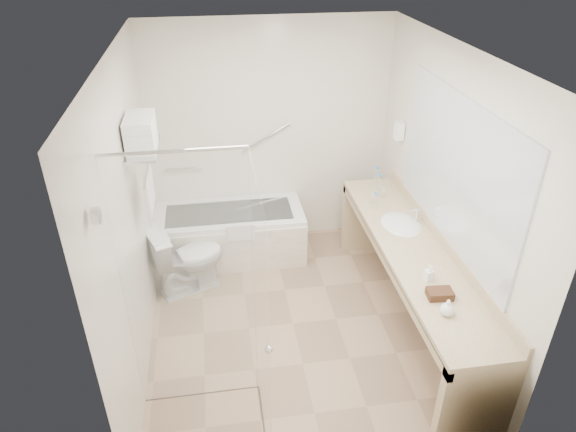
{
  "coord_description": "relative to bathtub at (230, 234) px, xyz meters",
  "views": [
    {
      "loc": [
        -0.61,
        -3.61,
        3.31
      ],
      "look_at": [
        0.0,
        0.3,
        1.0
      ],
      "focal_mm": 32.0,
      "sensor_mm": 36.0,
      "label": 1
    }
  ],
  "objects": [
    {
      "name": "floor",
      "position": [
        0.5,
        -1.24,
        -0.28
      ],
      "size": [
        3.2,
        3.2,
        0.0
      ],
      "primitive_type": "plane",
      "color": "#A38264",
      "rests_on": "ground"
    },
    {
      "name": "ceiling",
      "position": [
        0.5,
        -1.24,
        2.22
      ],
      "size": [
        2.6,
        3.2,
        0.1
      ],
      "primitive_type": "cube",
      "color": "silver",
      "rests_on": "wall_back"
    },
    {
      "name": "wall_back",
      "position": [
        0.5,
        0.36,
        0.97
      ],
      "size": [
        2.6,
        0.1,
        2.5
      ],
      "primitive_type": "cube",
      "color": "beige",
      "rests_on": "ground"
    },
    {
      "name": "wall_front",
      "position": [
        0.5,
        -2.84,
        0.97
      ],
      "size": [
        2.6,
        0.1,
        2.5
      ],
      "primitive_type": "cube",
      "color": "beige",
      "rests_on": "ground"
    },
    {
      "name": "wall_left",
      "position": [
        -0.8,
        -1.24,
        0.97
      ],
      "size": [
        0.1,
        3.2,
        2.5
      ],
      "primitive_type": "cube",
      "color": "beige",
      "rests_on": "ground"
    },
    {
      "name": "wall_right",
      "position": [
        1.8,
        -1.24,
        0.97
      ],
      "size": [
        0.1,
        3.2,
        2.5
      ],
      "primitive_type": "cube",
      "color": "beige",
      "rests_on": "ground"
    },
    {
      "name": "bathtub",
      "position": [
        0.0,
        0.0,
        0.0
      ],
      "size": [
        1.6,
        0.73,
        0.59
      ],
      "color": "silver",
      "rests_on": "floor"
    },
    {
      "name": "grab_bar_short",
      "position": [
        -0.45,
        0.32,
        0.67
      ],
      "size": [
        0.4,
        0.03,
        0.03
      ],
      "primitive_type": "cylinder",
      "rotation": [
        0.0,
        1.57,
        0.0
      ],
      "color": "silver",
      "rests_on": "wall_back"
    },
    {
      "name": "grab_bar_long",
      "position": [
        0.45,
        0.32,
        0.97
      ],
      "size": [
        0.53,
        0.03,
        0.33
      ],
      "primitive_type": "cylinder",
      "rotation": [
        0.0,
        1.05,
        0.0
      ],
      "color": "silver",
      "rests_on": "wall_back"
    },
    {
      "name": "shower_enclosure",
      "position": [
        -0.13,
        -2.16,
        0.79
      ],
      "size": [
        0.96,
        0.91,
        2.11
      ],
      "color": "silver",
      "rests_on": "floor"
    },
    {
      "name": "towel_shelf",
      "position": [
        -0.67,
        -0.89,
        1.48
      ],
      "size": [
        0.24,
        0.55,
        0.81
      ],
      "color": "silver",
      "rests_on": "wall_left"
    },
    {
      "name": "vanity_counter",
      "position": [
        1.52,
        -1.39,
        0.36
      ],
      "size": [
        0.55,
        2.7,
        0.95
      ],
      "color": "#CCB388",
      "rests_on": "floor"
    },
    {
      "name": "sink",
      "position": [
        1.55,
        -0.99,
        0.54
      ],
      "size": [
        0.4,
        0.52,
        0.14
      ],
      "primitive_type": "ellipsoid",
      "color": "silver",
      "rests_on": "vanity_counter"
    },
    {
      "name": "faucet",
      "position": [
        1.7,
        -0.99,
        0.65
      ],
      "size": [
        0.03,
        0.03,
        0.14
      ],
      "primitive_type": "cylinder",
      "color": "silver",
      "rests_on": "vanity_counter"
    },
    {
      "name": "mirror",
      "position": [
        1.79,
        -1.39,
        1.27
      ],
      "size": [
        0.02,
        2.0,
        1.2
      ],
      "primitive_type": "cube",
      "color": "silver",
      "rests_on": "wall_right"
    },
    {
      "name": "hairdryer_unit",
      "position": [
        1.75,
        -0.19,
        1.17
      ],
      "size": [
        0.08,
        0.1,
        0.18
      ],
      "primitive_type": "cube",
      "color": "white",
      "rests_on": "wall_right"
    },
    {
      "name": "toilet",
      "position": [
        -0.45,
        -0.54,
        0.08
      ],
      "size": [
        0.83,
        0.66,
        0.72
      ],
      "primitive_type": "imported",
      "rotation": [
        0.0,
        0.0,
        1.96
      ],
      "color": "silver",
      "rests_on": "floor"
    },
    {
      "name": "amenity_basket",
      "position": [
        1.47,
        -2.05,
        0.61
      ],
      "size": [
        0.2,
        0.14,
        0.06
      ],
      "primitive_type": "cube",
      "rotation": [
        0.0,
        0.0,
        -0.08
      ],
      "color": "#49281A",
      "rests_on": "vanity_counter"
    },
    {
      "name": "soap_bottle_a",
      "position": [
        1.47,
        -1.84,
        0.61
      ],
      "size": [
        0.08,
        0.14,
        0.06
      ],
      "primitive_type": "imported",
      "rotation": [
        0.0,
        0.0,
        0.19
      ],
      "color": "white",
      "rests_on": "vanity_counter"
    },
    {
      "name": "soap_bottle_b",
      "position": [
        1.44,
        -2.24,
        0.62
      ],
      "size": [
        0.13,
        0.15,
        0.1
      ],
      "primitive_type": "imported",
      "rotation": [
        0.0,
        0.0,
        -0.23
      ],
      "color": "white",
      "rests_on": "vanity_counter"
    },
    {
      "name": "water_bottle_left",
      "position": [
        1.57,
        -0.14,
        0.66
      ],
      "size": [
        0.06,
        0.06,
        0.2
      ],
      "rotation": [
        0.0,
        0.0,
        0.4
      ],
      "color": "silver",
      "rests_on": "vanity_counter"
    },
    {
      "name": "water_bottle_mid",
      "position": [
        1.55,
        -0.31,
        0.66
      ],
      "size": [
        0.06,
        0.06,
        0.19
      ],
      "rotation": [
        0.0,
        0.0,
        0.27
      ],
      "color": "silver",
      "rests_on": "vanity_counter"
    },
    {
      "name": "water_bottle_right",
      "position": [
        1.4,
        -0.66,
        0.66
      ],
      "size": [
        0.05,
        0.05,
        0.18
      ],
      "rotation": [
        0.0,
        0.0,
        0.24
      ],
      "color": "silver",
      "rests_on": "vanity_counter"
    },
    {
      "name": "drinking_glass_near",
      "position": [
        1.42,
        -0.55,
        0.63
      ],
      "size": [
        0.08,
        0.08,
        0.1
      ],
      "primitive_type": "cylinder",
      "rotation": [
        0.0,
        0.0,
        0.07
      ],
      "color": "silver",
      "rests_on": "vanity_counter"
    },
    {
      "name": "drinking_glass_far",
      "position": [
        1.54,
        -0.44,
        0.62
      ],
      "size": [
        0.09,
        0.09,
        0.1
      ],
      "primitive_type": "cylinder",
      "rotation": [
        0.0,
        0.0,
        -0.13
      ],
      "color": "silver",
      "rests_on": "vanity_counter"
    }
  ]
}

